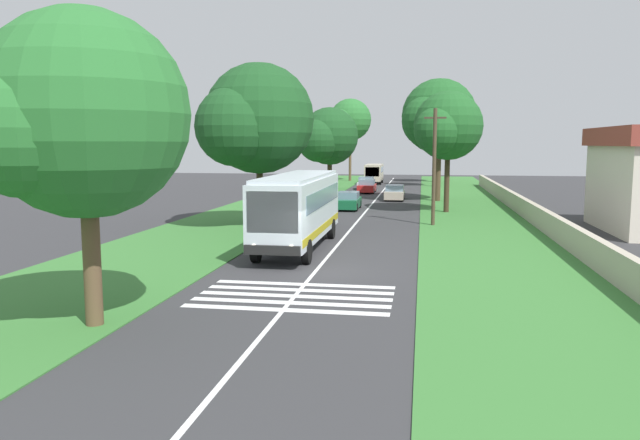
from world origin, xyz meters
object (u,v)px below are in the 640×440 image
Objects in this scene: trailing_car_3 at (366,183)px; roadside_tree_right_1 at (439,125)px; trailing_car_0 at (348,201)px; utility_pole at (434,165)px; trailing_car_1 at (395,193)px; roadside_tree_left_2 at (327,138)px; roadside_tree_left_1 at (349,121)px; roadside_tree_right_2 at (446,128)px; roadside_tree_left_0 at (256,122)px; coach_bus at (299,206)px; trailing_car_2 at (367,187)px; roadside_tree_right_0 at (436,135)px; trailing_minibus_0 at (374,172)px; roadside_tree_left_3 at (82,120)px; roadside_tree_right_3 at (437,119)px.

trailing_car_3 is 11.94m from roadside_tree_right_1.
utility_pole reaches higher than trailing_car_0.
trailing_car_1 is at bearing 166.77° from roadside_tree_right_1.
utility_pole is at bearing -158.10° from roadside_tree_left_2.
roadside_tree_left_1 is 39.93m from roadside_tree_right_2.
roadside_tree_left_0 is at bearing 162.54° from roadside_tree_right_1.
trailing_car_3 is (40.75, 0.28, -1.48)m from coach_bus.
roadside_tree_left_0 is 30.38m from roadside_tree_left_2.
roadside_tree_left_1 is 1.16× the size of roadside_tree_right_1.
trailing_car_2 is 0.58× the size of utility_pole.
utility_pole is at bearing -143.24° from trailing_car_0.
roadside_tree_left_0 is (-11.24, 4.49, 5.93)m from trailing_car_0.
roadside_tree_right_2 reaches higher than trailing_car_0.
roadside_tree_right_2 reaches higher than utility_pole.
roadside_tree_right_1 is at bearing -179.03° from roadside_tree_right_0.
trailing_car_3 is at bearing 0.39° from coach_bus.
trailing_minibus_0 is 43.85m from roadside_tree_left_0.
coach_bus is at bearing -179.81° from trailing_minibus_0.
trailing_minibus_0 is 10.35m from roadside_tree_right_0.
trailing_minibus_0 is (50.86, 0.16, -0.60)m from coach_bus.
roadside_tree_right_0 is 0.90× the size of roadside_tree_right_1.
roadside_tree_left_2 is (19.13, 4.66, 5.21)m from trailing_car_0.
utility_pole is (23.89, -10.22, -2.03)m from roadside_tree_left_3.
roadside_tree_left_3 is 1.01× the size of roadside_tree_right_0.
trailing_minibus_0 is 0.67× the size of roadside_tree_left_3.
trailing_car_0 and trailing_car_2 have the same top height.
roadside_tree_left_1 is 1.27× the size of roadside_tree_left_3.
roadside_tree_right_1 is (-9.68, -12.05, -0.92)m from roadside_tree_left_1.
roadside_tree_left_1 is at bearing 12.24° from trailing_car_2.
roadside_tree_right_1 is 0.89× the size of roadside_tree_right_3.
roadside_tree_left_2 is (-2.89, 4.10, 5.21)m from trailing_car_3.
roadside_tree_right_3 is at bearing -150.63° from trailing_car_3.
roadside_tree_left_2 is at bearing 1.10° from roadside_tree_left_3.
roadside_tree_right_0 is at bearing -11.61° from trailing_car_0.
roadside_tree_right_2 is (-20.12, -12.19, 0.58)m from roadside_tree_left_2.
roadside_tree_right_1 reaches higher than utility_pole.
roadside_tree_left_0 is 1.04× the size of roadside_tree_right_1.
coach_bus is at bearing 172.59° from trailing_car_1.
coach_bus reaches higher than trailing_car_1.
roadside_tree_right_2 is at bearing -49.53° from roadside_tree_left_0.
trailing_minibus_0 is at bearing 0.19° from coach_bus.
roadside_tree_left_0 is at bearing 158.25° from trailing_car_0.
roadside_tree_left_1 is (28.23, 7.69, 7.70)m from trailing_car_1.
trailing_car_3 is 0.39× the size of roadside_tree_right_3.
trailing_minibus_0 is at bearing -5.33° from roadside_tree_left_0.
roadside_tree_right_3 is (-8.46, -7.06, 6.83)m from trailing_car_2.
trailing_car_1 is at bearing 10.46° from utility_pole.
trailing_car_0 is 22.02m from trailing_car_3.
utility_pole is (-27.91, -11.22, -1.97)m from roadside_tree_left_2.
roadside_tree_left_3 is 26.06m from utility_pole.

